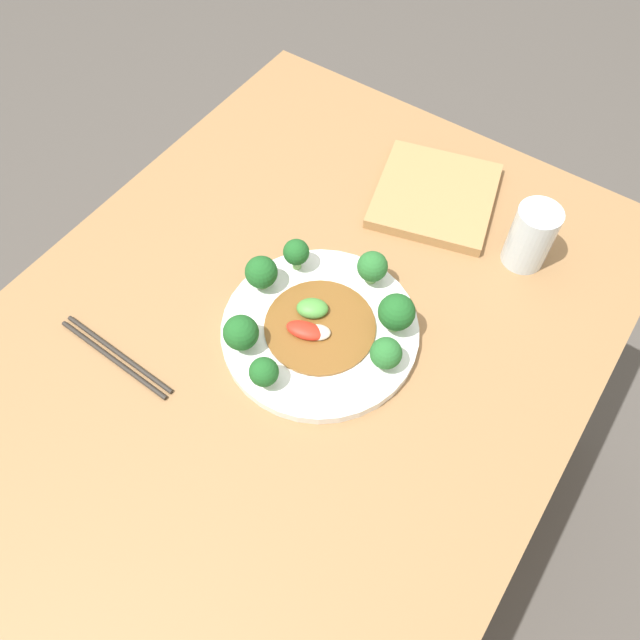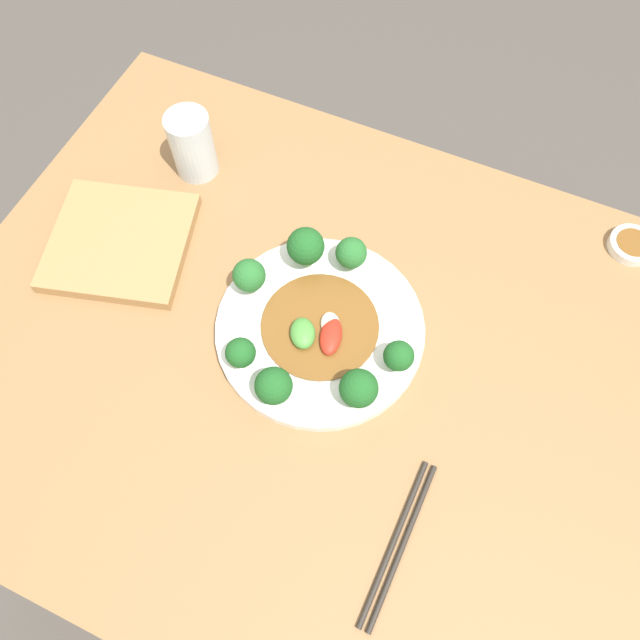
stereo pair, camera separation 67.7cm
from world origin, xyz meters
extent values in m
plane|color=#4C4742|center=(0.00, 0.00, 0.00)|extent=(8.00, 8.00, 0.00)
cube|color=olive|center=(0.00, 0.00, 0.39)|extent=(1.10, 0.85, 0.78)
cylinder|color=white|center=(-0.01, 0.04, 0.78)|extent=(0.30, 0.30, 0.02)
cylinder|color=#7AAD5B|center=(-0.01, 0.15, 0.80)|extent=(0.02, 0.02, 0.01)
sphere|color=#286B2D|center=(-0.01, 0.15, 0.83)|extent=(0.05, 0.05, 0.05)
cylinder|color=#7AAD5B|center=(0.11, 0.02, 0.80)|extent=(0.01, 0.01, 0.02)
sphere|color=#1E5B23|center=(0.11, 0.02, 0.83)|extent=(0.04, 0.04, 0.04)
cylinder|color=#70A356|center=(-0.03, -0.08, 0.80)|extent=(0.02, 0.02, 0.01)
sphere|color=#1E5B23|center=(-0.03, -0.08, 0.83)|extent=(0.05, 0.05, 0.05)
cylinder|color=#89B76B|center=(-0.08, 0.13, 0.80)|extent=(0.02, 0.02, 0.02)
sphere|color=#1E5B23|center=(-0.08, 0.13, 0.83)|extent=(0.06, 0.06, 0.06)
cylinder|color=#7AAD5B|center=(-0.09, -0.06, 0.80)|extent=(0.01, 0.01, 0.02)
sphere|color=#1E5B23|center=(-0.09, -0.06, 0.83)|extent=(0.04, 0.04, 0.04)
cylinder|color=#7AAD5B|center=(-0.13, 0.05, 0.80)|extent=(0.02, 0.02, 0.02)
sphere|color=#286B2D|center=(-0.13, 0.05, 0.83)|extent=(0.05, 0.05, 0.05)
cylinder|color=#70A356|center=(0.08, -0.04, 0.80)|extent=(0.02, 0.02, 0.01)
sphere|color=#1E5B23|center=(0.08, -0.04, 0.83)|extent=(0.05, 0.05, 0.05)
cylinder|color=brown|center=(-0.01, 0.04, 0.80)|extent=(0.17, 0.17, 0.00)
ellipsoid|color=beige|center=(0.00, 0.04, 0.80)|extent=(0.04, 0.05, 0.01)
ellipsoid|color=red|center=(0.01, 0.02, 0.80)|extent=(0.04, 0.06, 0.02)
ellipsoid|color=#4C933D|center=(-0.03, 0.01, 0.80)|extent=(0.05, 0.06, 0.02)
cylinder|color=silver|center=(-0.32, 0.23, 0.83)|extent=(0.07, 0.07, 0.11)
cylinder|color=#2D2823|center=(0.20, -0.19, 0.78)|extent=(0.01, 0.21, 0.01)
cylinder|color=#2D2823|center=(0.19, -0.19, 0.78)|extent=(0.01, 0.21, 0.01)
cylinder|color=white|center=(0.36, 0.36, 0.78)|extent=(0.07, 0.07, 0.01)
cylinder|color=brown|center=(0.36, 0.36, 0.79)|extent=(0.05, 0.05, 0.00)
cube|color=#AD7F4C|center=(-0.35, 0.05, 0.79)|extent=(0.25, 0.25, 0.02)
camera|label=1|loc=(0.39, 0.31, 1.59)|focal=35.00mm
camera|label=2|loc=(0.14, -0.32, 1.59)|focal=35.00mm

